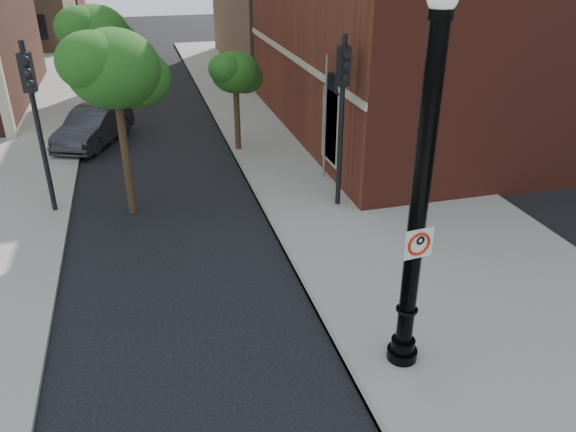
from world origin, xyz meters
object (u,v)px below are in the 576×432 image
object	(u,v)px
lamppost	(418,216)
traffic_signal_left	(33,102)
no_parking_sign	(419,243)
parked_car	(93,126)
traffic_signal_right	(342,96)

from	to	relation	value
lamppost	traffic_signal_left	distance (m)	12.15
no_parking_sign	traffic_signal_left	bearing A→B (deg)	122.40
no_parking_sign	traffic_signal_left	size ratio (longest dim) A/B	0.11
no_parking_sign	parked_car	size ratio (longest dim) A/B	0.13
traffic_signal_left	traffic_signal_right	bearing A→B (deg)	-3.10
lamppost	traffic_signal_left	bearing A→B (deg)	129.04
parked_car	traffic_signal_left	size ratio (longest dim) A/B	0.87
parked_car	traffic_signal_right	xyz separation A→B (m)	(7.90, -8.75, 2.93)
no_parking_sign	traffic_signal_right	xyz separation A→B (m)	(1.30, 7.66, 0.76)
traffic_signal_right	parked_car	bearing A→B (deg)	133.04
lamppost	parked_car	world-z (taller)	lamppost
traffic_signal_right	traffic_signal_left	bearing A→B (deg)	168.54
lamppost	traffic_signal_right	bearing A→B (deg)	80.30
lamppost	traffic_signal_left	xyz separation A→B (m)	(-7.65, 9.43, 0.22)
lamppost	traffic_signal_left	world-z (taller)	lamppost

